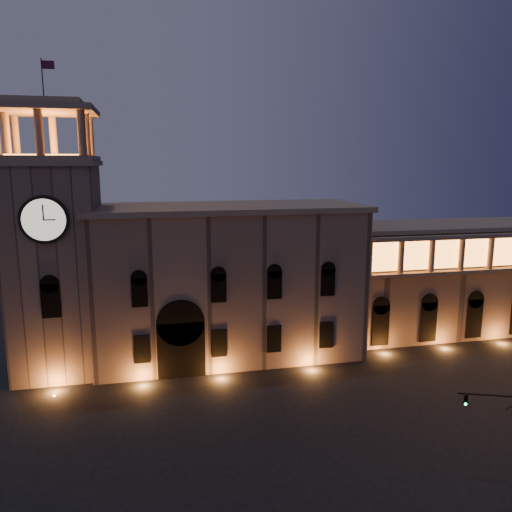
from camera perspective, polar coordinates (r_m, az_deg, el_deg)
name	(u,v)px	position (r m, az deg, el deg)	size (l,w,h in m)	color
ground	(300,452)	(42.08, 5.03, -21.47)	(160.00, 160.00, 0.00)	black
government_building	(228,281)	(58.16, -3.26, -2.86)	(30.80, 12.80, 17.60)	#7D6352
clock_tower	(56,257)	(56.58, -21.89, -0.14)	(9.80, 9.80, 32.40)	#7D6352
colonnade_wing	(474,275)	(73.61, 23.68, -2.02)	(40.60, 11.50, 14.50)	#785E4D
traffic_light	(511,429)	(41.97, 27.12, -17.22)	(4.63, 1.95, 6.73)	black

